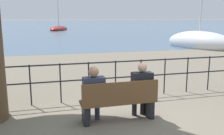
# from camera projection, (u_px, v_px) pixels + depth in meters

# --- Properties ---
(ground_plane) EXTENTS (1000.00, 1000.00, 0.00)m
(ground_plane) POSITION_uv_depth(u_px,v_px,m) (118.00, 120.00, 5.46)
(ground_plane) COLOR #706656
(harbor_water) EXTENTS (600.00, 300.00, 0.01)m
(harbor_water) POSITION_uv_depth(u_px,v_px,m) (44.00, 22.00, 157.27)
(harbor_water) COLOR #47607A
(harbor_water) RESTS_ON ground_plane
(park_bench) EXTENTS (1.64, 0.45, 0.90)m
(park_bench) POSITION_uv_depth(u_px,v_px,m) (119.00, 102.00, 5.32)
(park_bench) COLOR brown
(park_bench) RESTS_ON ground_plane
(seated_person_left) EXTENTS (0.45, 0.35, 1.22)m
(seated_person_left) POSITION_uv_depth(u_px,v_px,m) (94.00, 92.00, 5.20)
(seated_person_left) COLOR #2D3347
(seated_person_left) RESTS_ON ground_plane
(seated_person_right) EXTENTS (0.45, 0.35, 1.24)m
(seated_person_right) POSITION_uv_depth(u_px,v_px,m) (141.00, 88.00, 5.48)
(seated_person_right) COLOR black
(seated_person_right) RESTS_ON ground_plane
(promenade_railing) EXTENTS (11.19, 0.04, 1.05)m
(promenade_railing) POSITION_uv_depth(u_px,v_px,m) (102.00, 74.00, 6.72)
(promenade_railing) COLOR black
(promenade_railing) RESTS_ON ground_plane
(sailboat_1) EXTENTS (4.95, 8.57, 8.25)m
(sailboat_1) POSITION_uv_depth(u_px,v_px,m) (59.00, 29.00, 46.95)
(sailboat_1) COLOR maroon
(sailboat_1) RESTS_ON ground_plane
(sailboat_3) EXTENTS (3.98, 6.19, 8.95)m
(sailboat_3) POSITION_uv_depth(u_px,v_px,m) (199.00, 42.00, 18.92)
(sailboat_3) COLOR silver
(sailboat_3) RESTS_ON ground_plane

